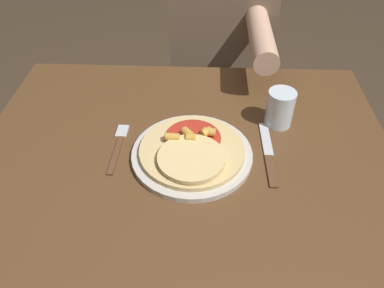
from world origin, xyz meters
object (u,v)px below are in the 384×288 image
at_px(dining_table, 184,196).
at_px(plate, 192,154).
at_px(knife, 268,154).
at_px(drinking_glass, 280,108).
at_px(person_diner, 221,50).
at_px(pizza, 192,150).
at_px(fork, 118,145).

height_order(dining_table, plate, plate).
distance_m(knife, drinking_glass, 0.14).
bearing_deg(knife, plate, -175.74).
height_order(dining_table, drinking_glass, drinking_glass).
distance_m(dining_table, knife, 0.24).
bearing_deg(drinking_glass, dining_table, -147.86).
xyz_separation_m(plate, drinking_glass, (0.22, 0.14, 0.04)).
distance_m(dining_table, person_diner, 0.66).
relative_size(pizza, fork, 1.41).
relative_size(dining_table, drinking_glass, 10.48).
xyz_separation_m(dining_table, fork, (-0.16, 0.04, 0.13)).
bearing_deg(drinking_glass, fork, -165.34).
relative_size(plate, person_diner, 0.23).
xyz_separation_m(knife, person_diner, (-0.10, 0.62, -0.06)).
bearing_deg(dining_table, plate, 35.04).
bearing_deg(fork, plate, -9.73).
height_order(fork, person_diner, person_diner).
bearing_deg(person_diner, plate, -97.29).
height_order(plate, drinking_glass, drinking_glass).
xyz_separation_m(plate, person_diner, (0.08, 0.63, -0.06)).
bearing_deg(dining_table, knife, 7.61).
relative_size(dining_table, fork, 5.75).
height_order(pizza, drinking_glass, drinking_glass).
bearing_deg(pizza, plate, 89.72).
xyz_separation_m(knife, drinking_glass, (0.04, 0.12, 0.05)).
bearing_deg(knife, fork, 177.22).
distance_m(drinking_glass, person_diner, 0.52).
xyz_separation_m(plate, fork, (-0.18, 0.03, -0.00)).
relative_size(plate, fork, 1.62).
distance_m(plate, knife, 0.18).
relative_size(dining_table, person_diner, 0.82).
xyz_separation_m(dining_table, plate, (0.02, 0.01, 0.14)).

